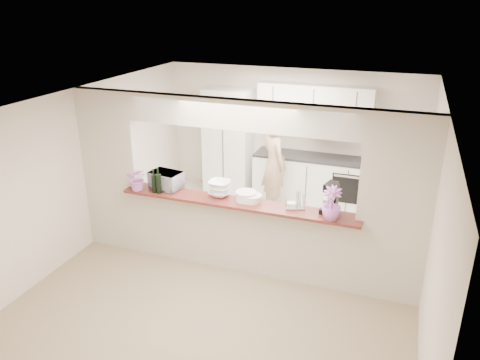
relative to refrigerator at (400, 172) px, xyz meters
The scene contains 19 objects.
floor 3.46m from the refrigerator, 127.72° to the right, with size 6.00×6.00×0.00m, color gray.
tile_overlay 2.48m from the refrigerator, 151.78° to the right, with size 5.00×2.90×0.01m, color silver.
partition 3.41m from the refrigerator, 127.72° to the right, with size 5.00×0.15×2.50m.
bar_counter 3.37m from the refrigerator, 127.68° to the right, with size 3.40×0.38×1.09m.
kitchen_cabinets 2.24m from the refrigerator, behind, with size 3.15×0.62×2.25m.
refrigerator is the anchor object (origin of this frame).
flower_left 4.53m from the refrigerator, 141.68° to the right, with size 0.31×0.27×0.35m, color #D772C1.
wine_bottle_a 4.33m from the refrigerator, 139.50° to the right, with size 0.07×0.07×0.36m.
wine_bottle_b 4.27m from the refrigerator, 138.86° to the right, with size 0.08×0.08×0.39m.
toaster_oven 4.14m from the refrigerator, 140.91° to the right, with size 0.46×0.31×0.25m, color #B9B9BE.
serving_bowls 3.52m from the refrigerator, 132.11° to the right, with size 0.30×0.30×0.22m, color white.
plate_stack_a 3.28m from the refrigerator, 126.66° to the right, with size 0.29×0.29×0.13m.
plate_stack_b 3.23m from the refrigerator, 125.43° to the right, with size 0.28×0.28×0.10m.
red_bowl 3.18m from the refrigerator, 125.75° to the right, with size 0.16×0.16×0.07m, color maroon.
tan_bowl 3.27m from the refrigerator, 127.89° to the right, with size 0.16×0.16×0.08m, color tan.
utensil_caddy 2.93m from the refrigerator, 115.41° to the right, with size 0.30×0.23×0.24m.
stand_mixer 2.74m from the refrigerator, 107.12° to the right, with size 0.24×0.31×0.41m.
flower_right 2.93m from the refrigerator, 105.00° to the right, with size 0.24×0.24×0.44m, color #C268C2.
person 2.21m from the refrigerator, 167.46° to the right, with size 0.63×0.42×1.74m, color tan.
Camera 1 is at (2.05, -5.55, 3.72)m, focal length 35.00 mm.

